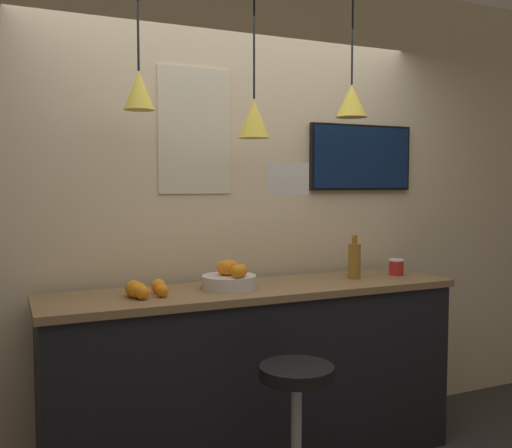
# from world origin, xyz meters

# --- Properties ---
(back_wall) EXTENTS (8.00, 0.06, 2.90)m
(back_wall) POSITION_xyz_m (0.00, 0.93, 1.45)
(back_wall) COLOR beige
(back_wall) RESTS_ON ground_plane
(service_counter) EXTENTS (2.34, 0.56, 1.02)m
(service_counter) POSITION_xyz_m (0.00, 0.54, 0.51)
(service_counter) COLOR black
(service_counter) RESTS_ON ground_plane
(bar_stool) EXTENTS (0.40, 0.40, 0.75)m
(bar_stool) POSITION_xyz_m (-0.06, -0.05, 0.49)
(bar_stool) COLOR #B7B7BC
(bar_stool) RESTS_ON ground_plane
(fruit_bowl) EXTENTS (0.30, 0.30, 0.16)m
(fruit_bowl) POSITION_xyz_m (-0.16, 0.54, 1.08)
(fruit_bowl) COLOR beige
(fruit_bowl) RESTS_ON service_counter
(orange_pile) EXTENTS (0.22, 0.20, 0.09)m
(orange_pile) POSITION_xyz_m (-0.64, 0.52, 1.06)
(orange_pile) COLOR orange
(orange_pile) RESTS_ON service_counter
(juice_bottle) EXTENTS (0.08, 0.08, 0.26)m
(juice_bottle) POSITION_xyz_m (0.65, 0.55, 1.13)
(juice_bottle) COLOR olive
(juice_bottle) RESTS_ON service_counter
(spread_jar) EXTENTS (0.09, 0.09, 0.10)m
(spread_jar) POSITION_xyz_m (0.97, 0.55, 1.07)
(spread_jar) COLOR red
(spread_jar) RESTS_ON service_counter
(pendant_lamp_left) EXTENTS (0.16, 0.16, 0.84)m
(pendant_lamp_left) POSITION_xyz_m (-0.63, 0.56, 2.07)
(pendant_lamp_left) COLOR black
(pendant_lamp_middle) EXTENTS (0.17, 0.17, 0.96)m
(pendant_lamp_middle) POSITION_xyz_m (0.00, 0.56, 1.96)
(pendant_lamp_middle) COLOR black
(pendant_lamp_right) EXTENTS (0.19, 0.19, 0.82)m
(pendant_lamp_right) POSITION_xyz_m (0.63, 0.56, 2.09)
(pendant_lamp_right) COLOR black
(mounted_tv) EXTENTS (0.77, 0.04, 0.43)m
(mounted_tv) POSITION_xyz_m (0.92, 0.88, 1.76)
(mounted_tv) COLOR black
(hanging_menu_board) EXTENTS (0.24, 0.01, 0.17)m
(hanging_menu_board) POSITION_xyz_m (0.10, 0.34, 1.62)
(hanging_menu_board) COLOR white
(wall_poster) EXTENTS (0.44, 0.01, 0.73)m
(wall_poster) POSITION_xyz_m (-0.23, 0.89, 1.90)
(wall_poster) COLOR beige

